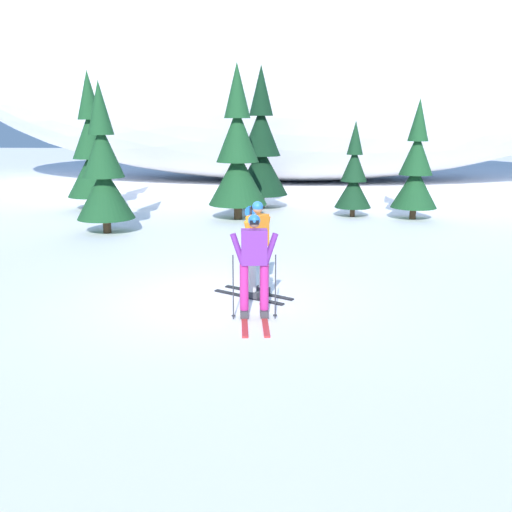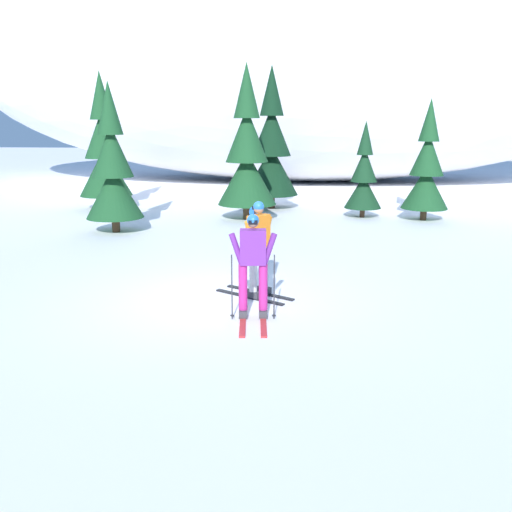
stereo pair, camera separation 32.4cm
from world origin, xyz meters
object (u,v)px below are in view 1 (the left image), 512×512
Objects in this scene: pine_tree_center_left at (238,156)px; pine_tree_center_right at (261,150)px; skier_purple_jacket at (254,264)px; skier_orange_jacket at (257,247)px; pine_tree_far_left at (92,153)px; pine_tree_right at (354,177)px; trail_marker_post at (251,232)px; pine_tree_left at (103,171)px; pine_tree_far_right at (416,170)px.

pine_tree_center_right reaches higher than pine_tree_center_left.
skier_orange_jacket is at bearing 90.79° from skier_purple_jacket.
pine_tree_right is (9.66, -1.08, -0.76)m from pine_tree_far_left.
pine_tree_left is at bearing 141.81° from trail_marker_post.
skier_orange_jacket is 1.31× the size of trail_marker_post.
skier_orange_jacket is 0.42× the size of pine_tree_left.
pine_tree_far_left is at bearing 123.03° from skier_orange_jacket.
skier_orange_jacket is 7.79m from pine_tree_left.
pine_tree_left is 1.34× the size of pine_tree_right.
pine_tree_far_left reaches higher than trail_marker_post.
trail_marker_post is at bearing -113.89° from pine_tree_right.
skier_purple_jacket is at bearing -87.60° from pine_tree_center_right.
pine_tree_left is 4.59m from pine_tree_center_left.
pine_tree_center_right reaches higher than pine_tree_right.
pine_tree_center_right is 3.79× the size of trail_marker_post.
pine_tree_left is at bearing -130.28° from pine_tree_center_right.
trail_marker_post is (4.62, -3.63, -1.06)m from pine_tree_left.
pine_tree_right is 2.09m from pine_tree_far_right.
pine_tree_far_right is (4.87, 9.01, 0.70)m from skier_orange_jacket.
trail_marker_post is (0.22, -8.83, -1.43)m from pine_tree_center_right.
pine_tree_far_right is at bearing 17.19° from pine_tree_left.
pine_tree_far_right is (4.85, 10.21, 0.74)m from skier_purple_jacket.
pine_tree_right reaches higher than skier_purple_jacket.
pine_tree_right is at bearing 73.20° from skier_orange_jacket.
pine_tree_left is 0.83× the size of pine_tree_center_right.
skier_purple_jacket is 10.98m from pine_tree_right.
pine_tree_far_right reaches higher than pine_tree_right.
pine_tree_far_left reaches higher than skier_orange_jacket.
pine_tree_center_left reaches higher than pine_tree_right.
skier_orange_jacket is at bearing -118.38° from pine_tree_far_right.
pine_tree_far_left is 0.96× the size of pine_tree_center_right.
pine_tree_center_left is at bearing 97.98° from trail_marker_post.
pine_tree_right reaches higher than trail_marker_post.
pine_tree_center_left is 6.06m from pine_tree_far_right.
pine_tree_left reaches higher than skier_purple_jacket.
trail_marker_post is at bearing -51.21° from pine_tree_far_left.
skier_orange_jacket is 8.79m from pine_tree_center_left.
pine_tree_center_right is (0.66, 2.55, 0.06)m from pine_tree_center_left.
pine_tree_left is (1.92, -4.50, -0.28)m from pine_tree_far_left.
skier_orange_jacket reaches higher than trail_marker_post.
pine_tree_far_right reaches higher than trail_marker_post.
pine_tree_center_left is (3.74, 2.65, 0.31)m from pine_tree_left.
pine_tree_far_right is at bearing 3.58° from pine_tree_center_left.
pine_tree_far_left is at bearing 113.08° from pine_tree_left.
pine_tree_center_right is 1.32× the size of pine_tree_far_right.
pine_tree_right is 7.73m from trail_marker_post.
skier_orange_jacket is (-0.02, 1.20, 0.03)m from skier_purple_jacket.
pine_tree_center_right is (4.40, 5.19, 0.37)m from pine_tree_left.
pine_tree_far_right reaches higher than skier_orange_jacket.
pine_tree_right is at bearing 75.09° from skier_purple_jacket.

